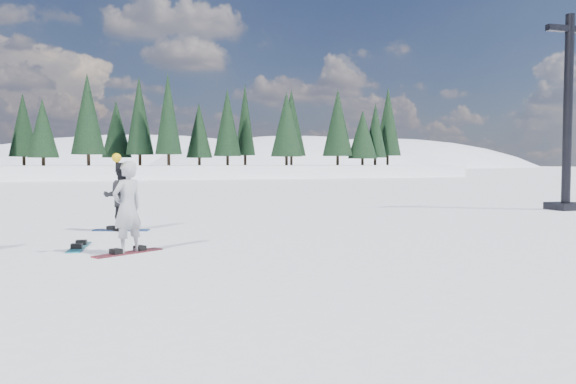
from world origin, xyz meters
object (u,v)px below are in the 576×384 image
object	(u,v)px
snowboarder_woman	(127,207)
snowboard_loose_a	(79,247)
lift_tower	(567,131)
snowboarder_man	(121,197)

from	to	relation	value
snowboarder_woman	snowboard_loose_a	world-z (taller)	snowboarder_woman
lift_tower	snowboard_loose_a	size ratio (longest dim) A/B	5.01
snowboarder_woman	snowboard_loose_a	xyz separation A→B (m)	(-0.94, 1.15, -0.93)
lift_tower	snowboard_loose_a	bearing A→B (deg)	-163.08
lift_tower	snowboarder_woman	xyz separation A→B (m)	(-16.80, -5.16, -2.12)
snowboarder_woman	snowboard_loose_a	size ratio (longest dim) A/B	1.35
lift_tower	snowboarder_woman	bearing A→B (deg)	-158.75
snowboarder_woman	lift_tower	bearing A→B (deg)	161.46
snowboarder_man	snowboard_loose_a	distance (m)	3.18
snowboard_loose_a	snowboarder_man	bearing A→B (deg)	-10.57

